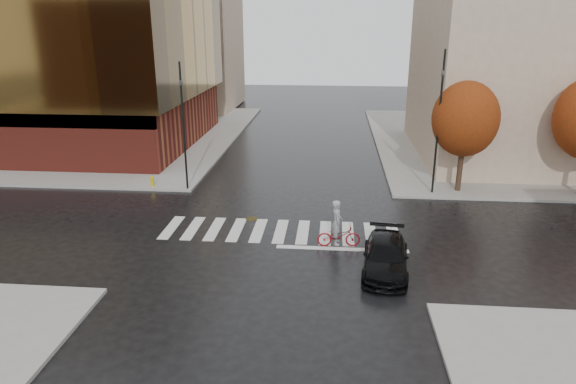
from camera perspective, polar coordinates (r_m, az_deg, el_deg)
name	(u,v)px	position (r m, az deg, el deg)	size (l,w,h in m)	color
ground	(280,235)	(24.86, -0.95, -4.83)	(120.00, 120.00, 0.00)	black
sidewalk_nw	(73,134)	(50.54, -22.76, 5.95)	(30.00, 30.00, 0.15)	gray
sidewalk_ne	(556,144)	(48.46, 27.62, 4.79)	(30.00, 30.00, 0.15)	gray
crosswalk	(281,231)	(25.32, -0.83, -4.37)	(12.00, 3.00, 0.01)	silver
office_glass	(29,41)	(47.49, -26.81, 14.75)	(27.00, 19.00, 16.00)	maroon
building_ne_tan	(541,31)	(42.28, 26.33, 15.77)	(16.00, 16.00, 18.00)	tan
building_nw_far	(173,17)	(62.47, -12.70, 18.41)	(14.00, 12.00, 20.00)	tan
tree_ne_a	(465,119)	(31.49, 19.10, 7.65)	(3.80, 3.80, 6.50)	black
sedan	(386,256)	(21.62, 10.79, -7.05)	(1.82, 4.47, 1.30)	black
cyclist	(338,231)	(23.53, 5.58, -4.32)	(2.01, 0.85, 2.23)	maroon
traffic_light_nw	(183,118)	(30.76, -11.59, 8.05)	(0.19, 0.16, 7.51)	black
traffic_light_ne	(440,112)	(30.54, 16.49, 8.55)	(0.24, 0.26, 8.23)	black
fire_hydrant	(152,181)	(32.57, -14.87, 1.23)	(0.24, 0.24, 0.66)	#BCA50B
manhole	(252,219)	(26.90, -4.04, -2.99)	(0.64, 0.64, 0.01)	#463A19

